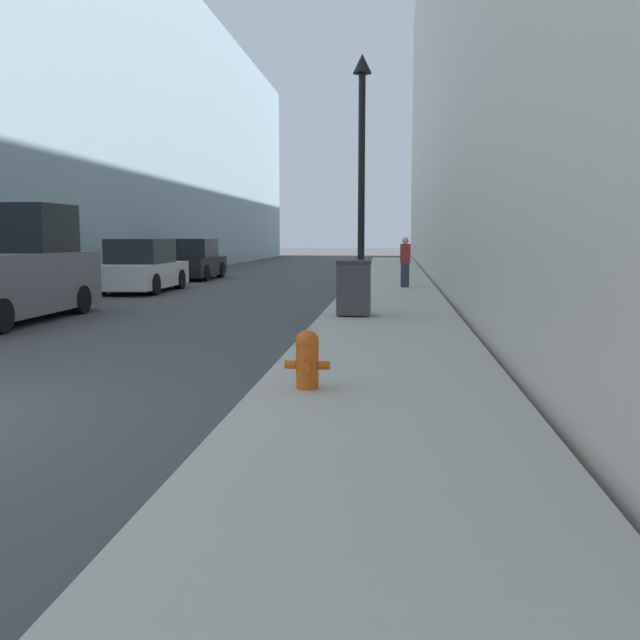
# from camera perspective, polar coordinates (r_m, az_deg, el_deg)

# --- Properties ---
(sidewalk_right) EXTENTS (2.81, 60.00, 0.13)m
(sidewalk_right) POSITION_cam_1_polar(r_m,az_deg,el_deg) (23.69, 5.72, 2.67)
(sidewalk_right) COLOR #ADA89E
(sidewalk_right) RESTS_ON ground
(building_left_glass) EXTENTS (12.00, 60.00, 13.71)m
(building_left_glass) POSITION_cam_1_polar(r_m,az_deg,el_deg) (35.76, -21.26, 14.53)
(building_left_glass) COLOR #99B7C6
(building_left_glass) RESTS_ON ground
(building_right_stone) EXTENTS (12.00, 60.00, 19.21)m
(building_right_stone) POSITION_cam_1_polar(r_m,az_deg,el_deg) (33.43, 19.80, 19.98)
(building_right_stone) COLOR beige
(building_right_stone) RESTS_ON ground
(fire_hydrant) EXTENTS (0.48, 0.36, 0.62)m
(fire_hydrant) POSITION_cam_1_polar(r_m,az_deg,el_deg) (7.51, -1.03, -3.07)
(fire_hydrant) COLOR #D15614
(fire_hydrant) RESTS_ON sidewalk_right
(trash_bin) EXTENTS (0.69, 0.66, 1.12)m
(trash_bin) POSITION_cam_1_polar(r_m,az_deg,el_deg) (14.38, 2.72, 2.63)
(trash_bin) COLOR #3D3D42
(trash_bin) RESTS_ON sidewalk_right
(lamppost) EXTENTS (0.45, 0.45, 5.93)m
(lamppost) POSITION_cam_1_polar(r_m,az_deg,el_deg) (17.76, 3.35, 12.91)
(lamppost) COLOR black
(lamppost) RESTS_ON sidewalk_right
(pickup_truck) EXTENTS (2.20, 5.35, 2.41)m
(pickup_truck) POSITION_cam_1_polar(r_m,az_deg,el_deg) (15.89, -24.15, 3.45)
(pickup_truck) COLOR slate
(pickup_truck) RESTS_ON ground
(parked_sedan_near) EXTENTS (1.87, 4.25, 1.64)m
(parked_sedan_near) POSITION_cam_1_polar(r_m,az_deg,el_deg) (22.95, -14.10, 4.06)
(parked_sedan_near) COLOR silver
(parked_sedan_near) RESTS_ON ground
(parked_sedan_far) EXTENTS (1.88, 4.15, 1.62)m
(parked_sedan_far) POSITION_cam_1_polar(r_m,az_deg,el_deg) (29.17, -10.13, 4.67)
(parked_sedan_far) COLOR black
(parked_sedan_far) RESTS_ON ground
(pedestrian_on_sidewalk) EXTENTS (0.32, 0.21, 1.56)m
(pedestrian_on_sidewalk) POSITION_cam_1_polar(r_m,az_deg,el_deg) (22.56, 6.83, 4.62)
(pedestrian_on_sidewalk) COLOR #2D3347
(pedestrian_on_sidewalk) RESTS_ON sidewalk_right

